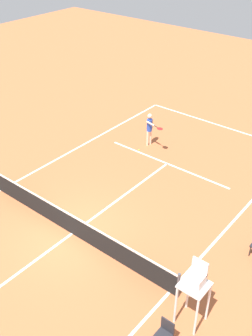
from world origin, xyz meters
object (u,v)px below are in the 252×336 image
Objects in this scene: tennis_ball at (139,150)px; courtside_chair_near at (164,333)px; player_serving at (150,127)px; umpire_chair at (195,284)px.

tennis_ball is 11.17m from courtside_chair_near.
player_serving is 1.32m from tennis_ball.
tennis_ball is 0.03× the size of umpire_chair.
tennis_ball is at bearing -48.85° from courtside_chair_near.
tennis_ball is at bearing 7.42° from player_serving.
player_serving is 11.74m from courtside_chair_near.
player_serving is 26.56× the size of tennis_ball.
courtside_chair_near is (-7.34, 8.40, 0.50)m from tennis_ball.
tennis_ball is 10.51m from umpire_chair.
umpire_chair is (-7.50, 7.19, 1.57)m from tennis_ball.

